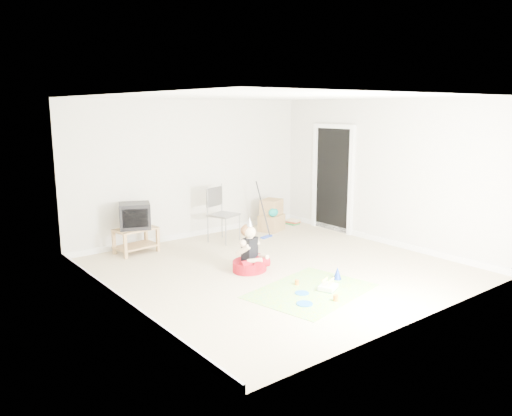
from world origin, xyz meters
TOP-DOWN VIEW (x-y plane):
  - ground at (0.00, 0.00)m, footprint 5.00×5.00m
  - doorway_recess at (2.48, 1.20)m, footprint 0.02×0.90m
  - tv_stand at (-1.36, 2.12)m, footprint 0.74×0.51m
  - crt_tv at (-1.36, 2.12)m, footprint 0.63×0.58m
  - folding_chair at (0.24, 1.81)m, footprint 0.59×0.58m
  - cardboard_boxes at (1.49, 1.93)m, footprint 0.60×0.56m
  - floor_mop at (1.05, 1.54)m, footprint 0.28×0.35m
  - book_pile at (2.20, 2.09)m, footprint 0.27×0.31m
  - seated_woman at (-0.41, 0.16)m, footprint 0.76×0.76m
  - party_mat at (-0.28, -1.05)m, footprint 1.86×1.51m
  - birthday_cake at (-0.07, -1.16)m, footprint 0.32×0.29m
  - blue_plate_near at (-0.45, -1.05)m, footprint 0.22×0.22m
  - blue_plate_far at (-0.68, -1.34)m, footprint 0.23×0.23m
  - orange_cup_near at (-0.27, -0.76)m, footprint 0.06×0.06m
  - orange_cup_far at (-0.29, -1.50)m, footprint 0.07×0.07m
  - blue_party_hat at (0.35, -0.95)m, footprint 0.16×0.16m

SIDE VIEW (x-z plane):
  - ground at x=0.00m, z-range 0.00..0.00m
  - party_mat at x=-0.28m, z-range 0.00..0.01m
  - blue_plate_near at x=-0.45m, z-range 0.01..0.02m
  - blue_plate_far at x=-0.68m, z-range 0.01..0.02m
  - birthday_cake at x=-0.07m, z-range -0.03..0.10m
  - orange_cup_near at x=-0.27m, z-range 0.01..0.07m
  - orange_cup_far at x=-0.29m, z-range 0.01..0.08m
  - book_pile at x=2.20m, z-range 0.00..0.09m
  - blue_party_hat at x=0.35m, z-range 0.01..0.19m
  - seated_woman at x=-0.41m, z-range -0.24..0.60m
  - tv_stand at x=-1.36m, z-range 0.04..0.47m
  - floor_mop at x=1.05m, z-range -0.27..0.79m
  - cardboard_boxes at x=1.49m, z-range -0.01..0.61m
  - folding_chair at x=0.24m, z-range -0.01..1.03m
  - crt_tv at x=-1.36m, z-range 0.43..0.87m
  - doorway_recess at x=2.48m, z-range 0.00..2.05m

